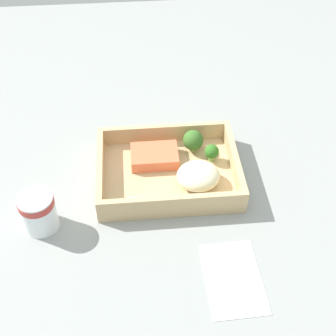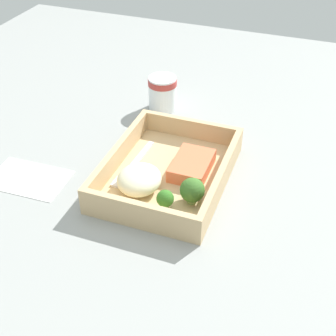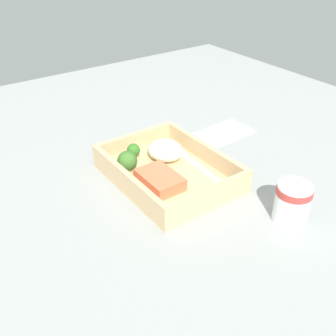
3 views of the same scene
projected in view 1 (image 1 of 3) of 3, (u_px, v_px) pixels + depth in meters
ground_plane at (168, 180)px, 98.78cm from camera, size 160.00×160.00×2.00cm
takeout_tray at (168, 175)px, 97.64cm from camera, size 28.80×21.84×1.20cm
tray_rim at (168, 166)px, 95.72cm from camera, size 28.80×21.84×4.19cm
salmon_fillet at (155, 156)px, 98.82cm from camera, size 9.95×6.88×2.64cm
mashed_potatoes at (198, 176)px, 93.67cm from camera, size 8.71×7.96×4.32cm
broccoli_floret_1 at (212, 152)px, 98.13cm from camera, size 3.04×3.04×4.08cm
broccoli_floret_2 at (193, 140)px, 100.35cm from camera, size 4.39×4.39×4.93cm
fork at (173, 199)px, 92.01cm from camera, size 15.86×2.47×0.44cm
paper_cup at (38, 211)px, 86.03cm from camera, size 6.66×6.66×7.95cm
receipt_slip at (233, 278)px, 81.01cm from camera, size 10.19×15.23×0.24cm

